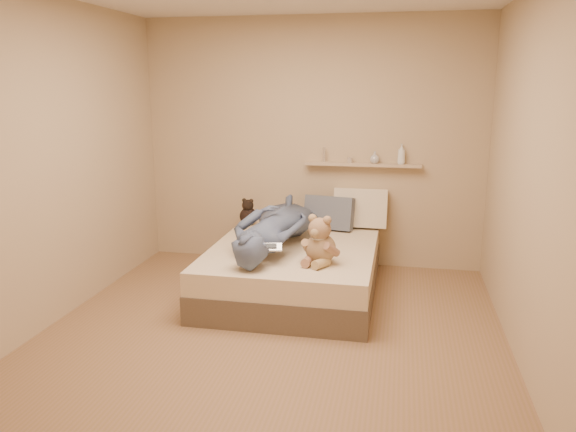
% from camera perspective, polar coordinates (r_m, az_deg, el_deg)
% --- Properties ---
extents(room, '(3.80, 3.80, 3.80)m').
position_cam_1_polar(room, '(4.13, -1.79, 4.73)').
color(room, '#896246').
rests_on(room, ground).
extents(bed, '(1.50, 1.90, 0.45)m').
position_cam_1_polar(bed, '(5.27, 0.60, -5.42)').
color(bed, brown).
rests_on(bed, floor).
extents(game_console, '(0.19, 0.11, 0.06)m').
position_cam_1_polar(game_console, '(4.61, -1.73, -3.18)').
color(game_console, '#B5B6BC').
rests_on(game_console, bed).
extents(teddy_bear, '(0.33, 0.35, 0.42)m').
position_cam_1_polar(teddy_bear, '(4.66, 3.25, -2.82)').
color(teddy_bear, '#916C4F').
rests_on(teddy_bear, bed).
extents(dark_plush, '(0.19, 0.19, 0.29)m').
position_cam_1_polar(dark_plush, '(5.97, -4.06, 0.27)').
color(dark_plush, black).
rests_on(dark_plush, bed).
extents(pillow_cream, '(0.55, 0.26, 0.43)m').
position_cam_1_polar(pillow_cream, '(5.89, 7.37, 0.77)').
color(pillow_cream, beige).
rests_on(pillow_cream, bed).
extents(pillow_grey, '(0.53, 0.29, 0.36)m').
position_cam_1_polar(pillow_grey, '(5.79, 4.18, 0.32)').
color(pillow_grey, slate).
rests_on(pillow_grey, bed).
extents(person, '(0.80, 1.75, 0.40)m').
position_cam_1_polar(person, '(5.15, -1.17, -0.90)').
color(person, '#495973').
rests_on(person, bed).
extents(wall_shelf, '(1.20, 0.12, 0.03)m').
position_cam_1_polar(wall_shelf, '(5.89, 7.59, 5.21)').
color(wall_shelf, tan).
rests_on(wall_shelf, wall_back).
extents(shelf_bottles, '(0.86, 0.13, 0.21)m').
position_cam_1_polar(shelf_bottles, '(5.86, 9.61, 6.05)').
color(shelf_bottles, white).
rests_on(shelf_bottles, wall_shelf).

